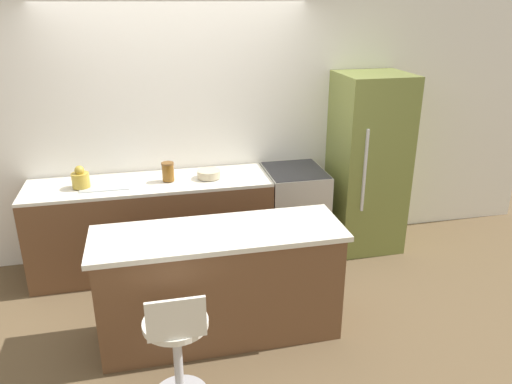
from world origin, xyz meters
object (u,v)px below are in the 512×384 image
object	(u,v)px
stool_chair	(177,346)
mixing_bowl	(209,174)
kettle	(80,179)
oven_range	(294,212)
refrigerator	(368,164)

from	to	relation	value
stool_chair	mixing_bowl	bearing A→B (deg)	75.60
kettle	oven_range	bearing A→B (deg)	0.97
oven_range	mixing_bowl	distance (m)	1.01
oven_range	kettle	bearing A→B (deg)	-179.03
refrigerator	kettle	world-z (taller)	refrigerator
refrigerator	mixing_bowl	bearing A→B (deg)	-178.69
oven_range	mixing_bowl	size ratio (longest dim) A/B	4.11
oven_range	refrigerator	world-z (taller)	refrigerator
refrigerator	mixing_bowl	size ratio (longest dim) A/B	8.27
kettle	mixing_bowl	size ratio (longest dim) A/B	0.92
mixing_bowl	refrigerator	bearing A→B (deg)	1.31
oven_range	stool_chair	size ratio (longest dim) A/B	1.02
stool_chair	kettle	xyz separation A→B (m)	(-0.70, 1.84, 0.55)
stool_chair	refrigerator	bearing A→B (deg)	41.32
mixing_bowl	kettle	bearing A→B (deg)	180.00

